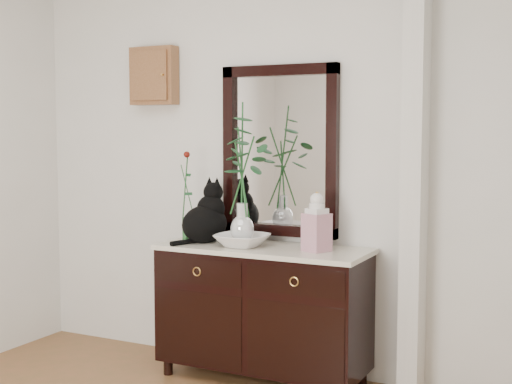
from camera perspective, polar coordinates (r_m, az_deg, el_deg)
The scene contains 10 objects.
wall_back at distance 4.66m, azimuth 0.83°, elevation 2.22°, with size 3.60×0.04×2.70m, color silver.
pilaster at distance 4.25m, azimuth 12.59°, elevation 1.83°, with size 0.12×0.20×2.70m, color silver.
sideboard at distance 4.53m, azimuth 0.57°, elevation -9.09°, with size 1.33×0.52×0.82m.
wall_mirror at distance 4.61m, azimuth 1.88°, elevation 3.30°, with size 0.80×0.06×1.10m.
key_cabinet at distance 5.07m, azimuth -8.16°, elevation 9.18°, with size 0.35×0.10×0.40m, color brown.
cat at distance 4.61m, azimuth -4.14°, elevation -1.60°, with size 0.28×0.34×0.40m, color black, non-canonical shape.
lotus_bowl at distance 4.44m, azimuth -1.11°, elevation -3.89°, with size 0.32×0.32×0.08m, color silver.
vase_branches at distance 4.40m, azimuth -1.12°, elevation 1.58°, with size 0.42×0.42×0.89m, color silver, non-canonical shape.
bud_vase_rose at distance 4.69m, azimuth -5.67°, elevation -0.26°, with size 0.07×0.07×0.60m, color #275E2B, non-canonical shape.
ginger_jar at distance 4.28m, azimuth 4.88°, elevation -2.34°, with size 0.13×0.13×0.36m, color silver, non-canonical shape.
Camera 1 is at (2.03, -2.21, 1.57)m, focal length 50.00 mm.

